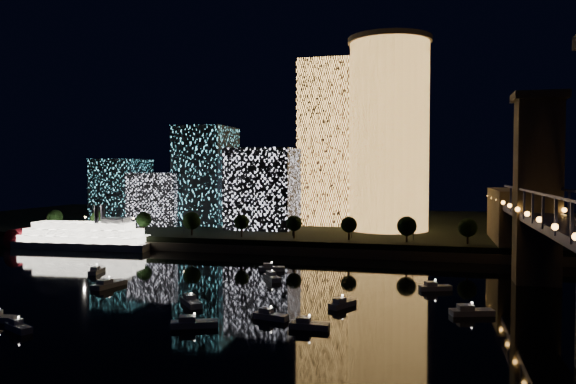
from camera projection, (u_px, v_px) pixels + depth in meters
name	position (u px, v px, depth m)	size (l,w,h in m)	color
ground	(239.00, 315.00, 115.45)	(520.00, 520.00, 0.00)	black
far_bank	(350.00, 226.00, 270.20)	(420.00, 160.00, 5.00)	black
seawall	(318.00, 251.00, 194.75)	(420.00, 6.00, 3.00)	#6B5E4C
tower_cylindrical	(389.00, 134.00, 229.39)	(34.00, 34.00, 78.25)	#F4A94E
tower_rectangular	(327.00, 143.00, 255.16)	(23.18, 23.18, 73.77)	#F4A94E
midrise_blocks	(197.00, 186.00, 252.81)	(98.60, 38.33, 44.28)	white
riverboat	(78.00, 237.00, 212.48)	(57.97, 15.37, 17.28)	silver
motorboats	(208.00, 296.00, 129.23)	(127.86, 76.11, 2.78)	silver
esplanade_trees	(243.00, 222.00, 207.54)	(166.41, 6.80, 8.90)	black
street_lamps	(237.00, 224.00, 214.50)	(132.70, 0.70, 5.65)	black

